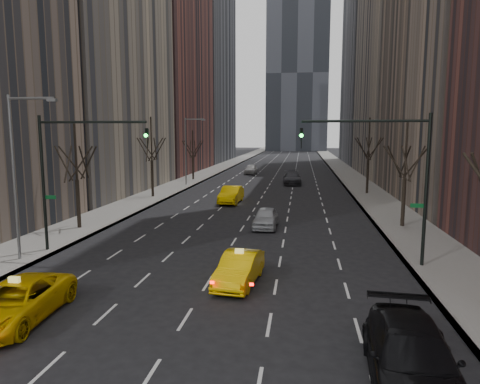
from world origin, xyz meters
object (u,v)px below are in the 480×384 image
at_px(silver_sedan_ahead, 266,218).
at_px(taxi_suv, 16,302).
at_px(parked_suv_black, 412,358).
at_px(taxi_sedan, 239,268).

bearing_deg(silver_sedan_ahead, taxi_suv, -113.78).
bearing_deg(silver_sedan_ahead, parked_suv_black, -73.20).
relative_size(taxi_suv, taxi_sedan, 1.22).
relative_size(silver_sedan_ahead, parked_suv_black, 0.74).
distance_m(silver_sedan_ahead, parked_suv_black, 20.84).
bearing_deg(taxi_suv, parked_suv_black, -12.93).
bearing_deg(parked_suv_black, taxi_suv, 174.32).
height_order(silver_sedan_ahead, parked_suv_black, parked_suv_black).
relative_size(taxi_suv, silver_sedan_ahead, 1.25).
xyz_separation_m(taxi_suv, silver_sedan_ahead, (8.04, 17.67, -0.01)).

